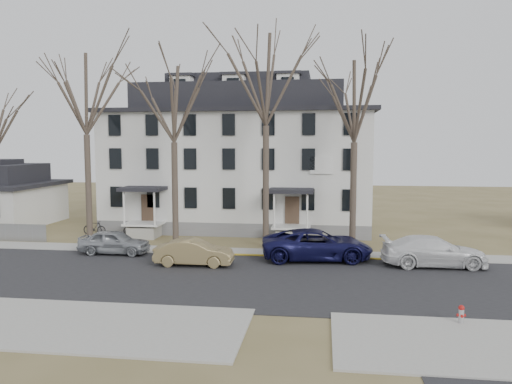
# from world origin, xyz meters

# --- Properties ---
(ground) EXTENTS (120.00, 120.00, 0.00)m
(ground) POSITION_xyz_m (0.00, 0.00, 0.00)
(ground) COLOR olive
(ground) RESTS_ON ground
(main_road) EXTENTS (120.00, 10.00, 0.04)m
(main_road) POSITION_xyz_m (0.00, 2.00, 0.00)
(main_road) COLOR #27272A
(main_road) RESTS_ON ground
(far_sidewalk) EXTENTS (120.00, 2.00, 0.08)m
(far_sidewalk) POSITION_xyz_m (0.00, 8.00, 0.00)
(far_sidewalk) COLOR #A09F97
(far_sidewalk) RESTS_ON ground
(yellow_curb) EXTENTS (14.00, 0.25, 0.06)m
(yellow_curb) POSITION_xyz_m (5.00, 7.10, 0.00)
(yellow_curb) COLOR gold
(yellow_curb) RESTS_ON ground
(boarding_house) EXTENTS (20.80, 12.36, 12.05)m
(boarding_house) POSITION_xyz_m (-2.00, 17.95, 5.38)
(boarding_house) COLOR slate
(boarding_house) RESTS_ON ground
(tree_far_left) EXTENTS (8.40, 8.40, 13.72)m
(tree_far_left) POSITION_xyz_m (-11.00, 9.80, 10.34)
(tree_far_left) COLOR #473B31
(tree_far_left) RESTS_ON ground
(tree_mid_left) EXTENTS (7.80, 7.80, 12.74)m
(tree_mid_left) POSITION_xyz_m (-5.00, 9.80, 9.60)
(tree_mid_left) COLOR #473B31
(tree_mid_left) RESTS_ON ground
(tree_center) EXTENTS (9.00, 9.00, 14.70)m
(tree_center) POSITION_xyz_m (1.00, 9.80, 11.08)
(tree_center) COLOR #473B31
(tree_center) RESTS_ON ground
(tree_mid_right) EXTENTS (7.80, 7.80, 12.74)m
(tree_mid_right) POSITION_xyz_m (6.50, 9.80, 9.60)
(tree_mid_right) COLOR #473B31
(tree_mid_right) RESTS_ON ground
(car_silver) EXTENTS (4.26, 1.74, 1.45)m
(car_silver) POSITION_xyz_m (-7.83, 6.53, 0.72)
(car_silver) COLOR #9CA0A5
(car_silver) RESTS_ON ground
(car_tan) EXTENTS (4.32, 1.62, 1.41)m
(car_tan) POSITION_xyz_m (-2.33, 4.41, 0.71)
(car_tan) COLOR olive
(car_tan) RESTS_ON ground
(car_navy) EXTENTS (6.58, 3.63, 1.74)m
(car_navy) POSITION_xyz_m (4.32, 6.61, 0.87)
(car_navy) COLOR #11113E
(car_navy) RESTS_ON ground
(car_white) EXTENTS (5.70, 2.58, 1.62)m
(car_white) POSITION_xyz_m (10.63, 5.96, 0.81)
(car_white) COLOR white
(car_white) RESTS_ON ground
(bicycle_left) EXTENTS (1.61, 1.08, 0.80)m
(bicycle_left) POSITION_xyz_m (-9.20, 12.57, 0.40)
(bicycle_left) COLOR black
(bicycle_left) RESTS_ON ground
(bicycle_right) EXTENTS (1.79, 0.59, 1.06)m
(bicycle_right) POSITION_xyz_m (-11.89, 12.33, 0.53)
(bicycle_right) COLOR black
(bicycle_right) RESTS_ON ground
(fire_hydrant) EXTENTS (0.31, 0.29, 0.75)m
(fire_hydrant) POSITION_xyz_m (9.75, -3.01, 0.38)
(fire_hydrant) COLOR #B7B7BA
(fire_hydrant) RESTS_ON ground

